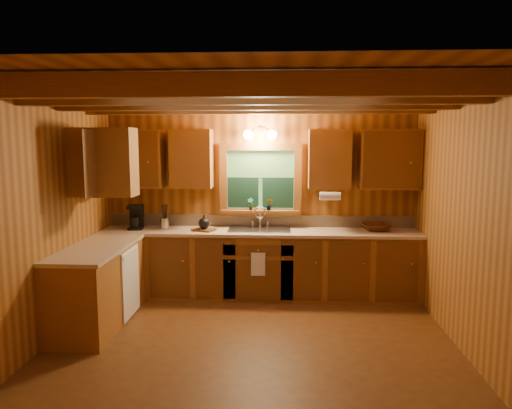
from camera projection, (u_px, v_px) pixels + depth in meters
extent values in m
plane|color=#593315|center=(252.00, 344.00, 5.07)|extent=(4.20, 4.20, 0.00)
plane|color=brown|center=(251.00, 87.00, 4.73)|extent=(4.20, 4.20, 0.00)
plane|color=brown|center=(261.00, 198.00, 6.78)|extent=(4.20, 0.00, 4.20)
plane|color=brown|center=(231.00, 270.00, 3.02)|extent=(4.20, 0.00, 4.20)
plane|color=brown|center=(47.00, 218.00, 5.02)|extent=(0.00, 3.80, 3.80)
plane|color=brown|center=(466.00, 222.00, 4.78)|extent=(0.00, 3.80, 3.80)
cube|color=brown|center=(240.00, 85.00, 3.56)|extent=(4.20, 0.14, 0.18)
cube|color=brown|center=(248.00, 95.00, 4.35)|extent=(4.20, 0.14, 0.18)
cube|color=brown|center=(254.00, 102.00, 5.14)|extent=(4.20, 0.14, 0.18)
cube|color=brown|center=(258.00, 107.00, 5.93)|extent=(4.20, 0.14, 0.18)
cube|color=brown|center=(259.00, 265.00, 6.59)|extent=(4.20, 0.62, 0.86)
cube|color=brown|center=(98.00, 287.00, 5.59)|extent=(0.62, 1.60, 0.86)
cube|color=tan|center=(259.00, 232.00, 6.53)|extent=(4.20, 0.66, 0.04)
cube|color=tan|center=(97.00, 248.00, 5.53)|extent=(0.64, 1.60, 0.04)
cube|color=tan|center=(260.00, 221.00, 6.81)|extent=(4.20, 0.02, 0.16)
cube|color=white|center=(131.00, 282.00, 5.77)|extent=(0.02, 0.60, 0.80)
cube|color=brown|center=(135.00, 159.00, 6.64)|extent=(0.78, 0.34, 0.78)
cube|color=brown|center=(192.00, 159.00, 6.59)|extent=(0.55, 0.34, 0.78)
cube|color=brown|center=(329.00, 159.00, 6.49)|extent=(0.55, 0.34, 0.78)
cube|color=brown|center=(389.00, 159.00, 6.45)|extent=(0.78, 0.34, 0.78)
cube|color=brown|center=(87.00, 162.00, 5.61)|extent=(0.34, 1.10, 0.78)
cube|color=brown|center=(260.00, 147.00, 6.65)|extent=(1.12, 0.08, 0.10)
cube|color=brown|center=(260.00, 212.00, 6.77)|extent=(1.12, 0.08, 0.10)
cube|color=brown|center=(223.00, 180.00, 6.74)|extent=(0.10, 0.08, 0.80)
cube|color=brown|center=(298.00, 180.00, 6.68)|extent=(0.10, 0.08, 0.80)
cube|color=#3E712F|center=(261.00, 180.00, 6.74)|extent=(0.92, 0.01, 0.80)
cube|color=black|center=(243.00, 192.00, 6.76)|extent=(0.42, 0.02, 0.42)
cube|color=black|center=(278.00, 193.00, 6.73)|extent=(0.42, 0.02, 0.42)
cylinder|color=black|center=(260.00, 178.00, 6.72)|extent=(0.92, 0.01, 0.01)
cube|color=brown|center=(260.00, 211.00, 6.73)|extent=(1.06, 0.14, 0.04)
cylinder|color=black|center=(260.00, 130.00, 6.62)|extent=(0.08, 0.03, 0.08)
cylinder|color=black|center=(253.00, 130.00, 6.57)|extent=(0.09, 0.17, 0.08)
cylinder|color=black|center=(268.00, 130.00, 6.55)|extent=(0.09, 0.17, 0.08)
sphere|color=#FFE0A5|center=(248.00, 135.00, 6.52)|extent=(0.13, 0.13, 0.13)
sphere|color=#FFE0A5|center=(272.00, 135.00, 6.50)|extent=(0.13, 0.13, 0.13)
cylinder|color=white|center=(330.00, 196.00, 6.35)|extent=(0.27, 0.11, 0.11)
cube|color=white|center=(258.00, 264.00, 6.25)|extent=(0.18, 0.01, 0.30)
cube|color=silver|center=(259.00, 230.00, 6.54)|extent=(0.82, 0.48, 0.02)
cube|color=#262628|center=(245.00, 234.00, 6.55)|extent=(0.34, 0.40, 0.14)
cube|color=#262628|center=(274.00, 235.00, 6.53)|extent=(0.34, 0.40, 0.14)
cylinder|color=silver|center=(260.00, 220.00, 6.70)|extent=(0.04, 0.04, 0.22)
torus|color=silver|center=(260.00, 212.00, 6.63)|extent=(0.16, 0.02, 0.16)
cube|color=black|center=(136.00, 228.00, 6.61)|extent=(0.18, 0.22, 0.03)
cube|color=black|center=(137.00, 216.00, 6.66)|extent=(0.18, 0.08, 0.31)
cube|color=black|center=(135.00, 207.00, 6.55)|extent=(0.18, 0.20, 0.04)
cylinder|color=black|center=(135.00, 222.00, 6.56)|extent=(0.11, 0.11, 0.13)
cylinder|color=silver|center=(165.00, 223.00, 6.64)|extent=(0.12, 0.12, 0.15)
cylinder|color=black|center=(163.00, 212.00, 6.61)|extent=(0.03, 0.04, 0.22)
cylinder|color=black|center=(164.00, 212.00, 6.62)|extent=(0.01, 0.01, 0.21)
cylinder|color=black|center=(166.00, 212.00, 6.63)|extent=(0.03, 0.04, 0.22)
cylinder|color=black|center=(167.00, 212.00, 6.64)|extent=(0.04, 0.06, 0.21)
cube|color=#5E3514|center=(204.00, 230.00, 6.49)|extent=(0.34, 0.30, 0.02)
sphere|color=black|center=(204.00, 223.00, 6.48)|extent=(0.15, 0.15, 0.15)
cylinder|color=black|center=(204.00, 216.00, 6.47)|extent=(0.02, 0.02, 0.04)
imported|color=#48230C|center=(376.00, 227.00, 6.50)|extent=(0.40, 0.40, 0.10)
imported|color=#5E3514|center=(251.00, 204.00, 6.70)|extent=(0.09, 0.06, 0.17)
imported|color=#5E3514|center=(269.00, 204.00, 6.68)|extent=(0.11, 0.10, 0.16)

